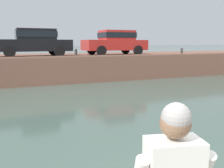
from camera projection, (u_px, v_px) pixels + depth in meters
ground_plane at (84, 113)px, 7.94m from camera, size 400.00×400.00×0.00m
far_quay_wall at (46, 67)px, 15.71m from camera, size 60.00×6.00×1.45m
far_wall_coping at (53, 57)px, 12.96m from camera, size 60.00×0.24×0.08m
car_left_inner_black at (34, 41)px, 14.09m from camera, size 4.22×2.04×1.54m
car_centre_red at (115, 42)px, 15.96m from camera, size 4.04×2.01×1.54m
mooring_bollard_mid at (76, 53)px, 13.52m from camera, size 0.15×0.15×0.45m
mooring_bollard_east at (182, 51)px, 16.14m from camera, size 0.15×0.15×0.45m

